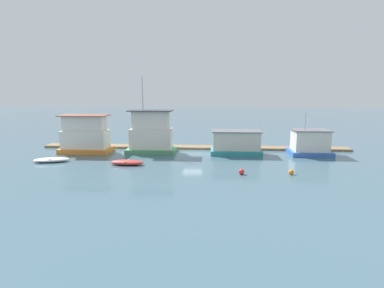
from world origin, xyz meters
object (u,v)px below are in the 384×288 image
(buoy_red, at_px, (241,172))
(dinghy_red, at_px, (127,162))
(buoy_orange, at_px, (291,172))
(houseboat_orange, at_px, (85,136))
(dinghy_white, at_px, (51,160))
(houseboat_green, at_px, (151,135))
(houseboat_teal, at_px, (236,143))
(houseboat_blue, at_px, (310,143))
(mooring_post_near_right, at_px, (170,144))
(mooring_post_far_left, at_px, (133,144))

(buoy_red, bearing_deg, dinghy_red, 166.33)
(dinghy_red, height_order, buoy_orange, dinghy_red)
(houseboat_orange, height_order, dinghy_white, houseboat_orange)
(buoy_orange, bearing_deg, houseboat_green, 149.23)
(dinghy_white, distance_m, buoy_orange, 26.25)
(houseboat_orange, relative_size, buoy_orange, 12.92)
(houseboat_teal, height_order, houseboat_blue, houseboat_blue)
(houseboat_teal, distance_m, dinghy_red, 13.98)
(houseboat_blue, height_order, mooring_post_near_right, houseboat_blue)
(buoy_red, bearing_deg, mooring_post_near_right, 126.81)
(houseboat_blue, bearing_deg, houseboat_green, -179.77)
(mooring_post_near_right, distance_m, buoy_orange, 17.51)
(mooring_post_near_right, bearing_deg, buoy_orange, -39.83)
(houseboat_green, height_order, dinghy_red, houseboat_green)
(mooring_post_far_left, bearing_deg, houseboat_blue, -4.49)
(houseboat_green, height_order, mooring_post_far_left, houseboat_green)
(houseboat_teal, relative_size, buoy_red, 11.62)
(mooring_post_near_right, xyz_separation_m, buoy_red, (8.60, -11.50, -0.50))
(houseboat_blue, bearing_deg, mooring_post_near_right, 174.24)
(dinghy_white, height_order, mooring_post_far_left, mooring_post_far_left)
(houseboat_orange, distance_m, mooring_post_near_right, 11.12)
(dinghy_red, bearing_deg, dinghy_white, 175.22)
(houseboat_green, distance_m, dinghy_red, 7.08)
(houseboat_green, relative_size, houseboat_teal, 1.52)
(buoy_red, height_order, buoy_orange, buoy_red)
(houseboat_green, xyz_separation_m, houseboat_teal, (10.97, -0.24, -0.90))
(dinghy_white, distance_m, mooring_post_far_left, 10.79)
(dinghy_white, height_order, dinghy_red, dinghy_red)
(houseboat_teal, height_order, buoy_red, houseboat_teal)
(dinghy_white, bearing_deg, buoy_orange, -7.52)
(buoy_red, bearing_deg, houseboat_teal, 88.93)
(houseboat_blue, xyz_separation_m, buoy_red, (-9.46, -9.67, -1.22))
(houseboat_green, xyz_separation_m, mooring_post_near_right, (2.19, 1.90, -1.57))
(houseboat_orange, relative_size, mooring_post_near_right, 4.17)
(houseboat_green, bearing_deg, buoy_red, -41.63)
(buoy_red, bearing_deg, houseboat_blue, 45.64)
(houseboat_blue, xyz_separation_m, dinghy_white, (-30.65, -5.96, -1.26))
(houseboat_teal, xyz_separation_m, dinghy_red, (-12.38, -6.39, -1.17))
(mooring_post_near_right, bearing_deg, houseboat_green, -138.98)
(dinghy_red, relative_size, buoy_orange, 7.60)
(mooring_post_near_right, bearing_deg, buoy_red, -53.19)
(houseboat_teal, height_order, dinghy_red, houseboat_teal)
(houseboat_teal, xyz_separation_m, dinghy_white, (-21.36, -5.64, -1.20))
(dinghy_red, bearing_deg, houseboat_green, 77.98)
(houseboat_blue, bearing_deg, houseboat_teal, -178.04)
(houseboat_teal, height_order, dinghy_white, houseboat_teal)
(houseboat_orange, bearing_deg, buoy_orange, -19.98)
(houseboat_orange, bearing_deg, houseboat_green, 3.39)
(houseboat_teal, height_order, mooring_post_near_right, houseboat_teal)
(houseboat_green, distance_m, mooring_post_near_right, 3.30)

